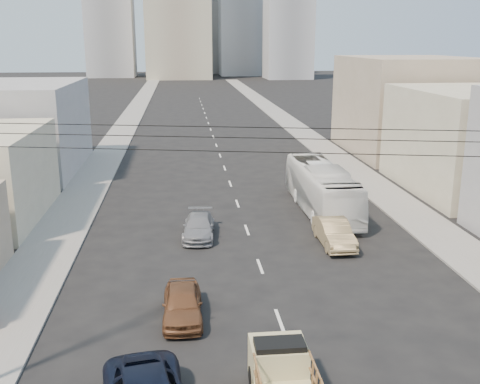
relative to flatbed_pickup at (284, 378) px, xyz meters
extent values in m
cube|color=gray|center=(-10.85, 67.86, -1.03)|extent=(3.50, 180.00, 0.12)
cube|color=gray|center=(12.65, 67.86, -1.03)|extent=(3.50, 180.00, 0.12)
cube|color=silver|center=(0.90, 5.86, -1.09)|extent=(0.15, 2.00, 0.01)
cube|color=silver|center=(0.90, 11.86, -1.09)|extent=(0.15, 2.00, 0.01)
cube|color=silver|center=(0.90, 17.86, -1.09)|extent=(0.15, 2.00, 0.01)
cube|color=silver|center=(0.90, 23.86, -1.09)|extent=(0.15, 2.00, 0.01)
cube|color=silver|center=(0.90, 29.86, -1.09)|extent=(0.15, 2.00, 0.01)
cube|color=silver|center=(0.90, 35.86, -1.09)|extent=(0.15, 2.00, 0.01)
cube|color=silver|center=(0.90, 41.86, -1.09)|extent=(0.15, 2.00, 0.01)
cube|color=silver|center=(0.90, 47.86, -1.09)|extent=(0.15, 2.00, 0.01)
cube|color=silver|center=(0.90, 53.86, -1.09)|extent=(0.15, 2.00, 0.01)
cube|color=silver|center=(0.90, 59.86, -1.09)|extent=(0.15, 2.00, 0.01)
cube|color=silver|center=(0.90, 65.86, -1.09)|extent=(0.15, 2.00, 0.01)
cube|color=silver|center=(0.90, 71.86, -1.09)|extent=(0.15, 2.00, 0.01)
cube|color=silver|center=(0.90, 77.86, -1.09)|extent=(0.15, 2.00, 0.01)
cube|color=silver|center=(0.90, 83.86, -1.09)|extent=(0.15, 2.00, 0.01)
cube|color=silver|center=(0.90, 89.86, -1.09)|extent=(0.15, 2.00, 0.01)
cube|color=silver|center=(0.90, 95.86, -1.09)|extent=(0.15, 2.00, 0.01)
cube|color=silver|center=(0.90, 101.86, -1.09)|extent=(0.15, 2.00, 0.01)
cube|color=#C0B581|center=(0.00, 1.10, -0.14)|extent=(1.90, 1.60, 1.50)
cube|color=black|center=(0.00, 0.85, 0.46)|extent=(1.70, 0.90, 0.70)
cylinder|color=black|center=(-0.85, 1.20, -0.71)|extent=(0.25, 0.76, 0.76)
cylinder|color=black|center=(0.85, 1.20, -0.71)|extent=(0.25, 0.76, 0.76)
imported|color=white|center=(6.58, 21.38, 0.57)|extent=(2.85, 11.93, 3.32)
imported|color=brown|center=(-3.24, 6.46, -0.38)|extent=(1.71, 4.21, 1.43)
imported|color=#978158|center=(5.67, 14.63, -0.33)|extent=(1.63, 4.65, 1.53)
imported|color=gray|center=(-2.18, 16.89, -0.43)|extent=(2.23, 4.69, 1.32)
cylinder|color=black|center=(0.90, -0.64, 8.21)|extent=(23.01, 5.02, 0.02)
cylinder|color=black|center=(0.90, -0.64, 7.91)|extent=(23.01, 5.02, 0.02)
cylinder|color=black|center=(0.90, -0.64, 7.51)|extent=(23.01, 5.02, 0.02)
cube|color=#B7B094|center=(20.40, 25.86, 2.91)|extent=(11.00, 14.00, 8.00)
cube|color=tan|center=(20.90, 41.86, 3.91)|extent=(12.00, 16.00, 10.00)
cube|color=#949497|center=(-18.60, 36.86, 2.91)|extent=(12.00, 16.00, 8.00)
cube|color=gray|center=(18.90, 182.86, 18.91)|extent=(16.00, 16.00, 40.00)
cube|color=gray|center=(-25.10, 177.86, 15.91)|extent=(15.00, 15.00, 34.00)
cube|color=#949497|center=(6.90, 197.86, 20.91)|extent=(18.00, 18.00, 44.00)
cube|color=gray|center=(30.90, 162.86, 12.91)|extent=(14.00, 14.00, 28.00)
camera|label=1|loc=(-3.10, -15.73, 10.56)|focal=42.00mm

